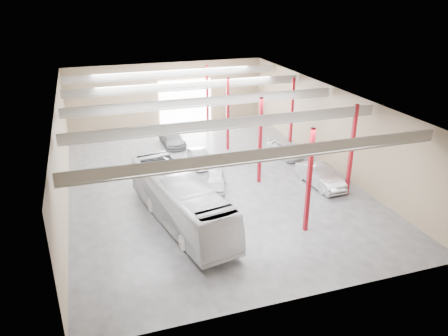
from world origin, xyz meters
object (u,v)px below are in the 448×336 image
black_sedan (209,216)px  car_row_a (215,181)px  car_right_near (320,176)px  car_right_far (285,149)px  car_row_b (199,158)px  coach_bus (180,200)px  car_row_c (172,138)px

black_sedan → car_row_a: black_sedan is taller
car_right_near → car_right_far: size_ratio=1.13×
car_row_b → car_right_near: (8.01, -7.22, 0.15)m
coach_bus → black_sedan: 2.18m
car_row_b → car_right_near: size_ratio=0.82×
black_sedan → car_row_a: 5.59m
car_right_near → car_row_b: bearing=133.8°
black_sedan → car_right_far: bearing=45.6°
black_sedan → car_row_a: (2.04, 5.20, -0.00)m
car_row_b → car_right_far: 8.16m
car_row_b → car_right_far: car_right_far is taller
coach_bus → car_row_b: bearing=56.9°
coach_bus → car_row_b: 10.28m
car_row_c → coach_bus: bearing=-102.0°
coach_bus → car_right_near: coach_bus is taller
car_row_c → car_right_far: bearing=-36.8°
car_row_b → coach_bus: bearing=-111.9°
coach_bus → car_right_far: 15.05m
black_sedan → car_right_far: size_ratio=1.09×
car_row_a → car_right_near: size_ratio=0.78×
coach_bus → car_row_a: (3.74, 4.27, -1.01)m
black_sedan → car_row_a: size_ratio=1.23×
car_row_b → car_right_far: bearing=-2.9°
car_row_a → car_row_c: (-1.12, 11.20, 0.04)m
black_sedan → car_row_c: (0.92, 16.40, 0.04)m
black_sedan → car_right_far: (10.30, 9.96, 0.09)m
car_right_near → car_right_far: bearing=84.7°
car_right_near → car_row_c: bearing=120.8°
car_row_a → car_right_far: (8.26, 4.76, 0.09)m
car_right_near → car_right_far: car_right_near is taller
car_right_far → black_sedan: bearing=-143.6°
black_sedan → car_row_b: (2.15, 10.40, 0.00)m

